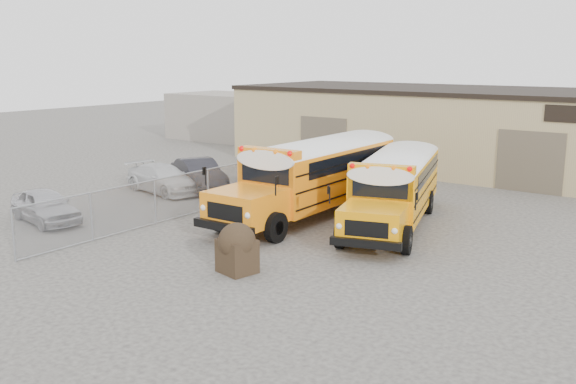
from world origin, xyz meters
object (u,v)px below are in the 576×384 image
Objects in this scene: school_bus_left at (385,152)px; school_bus_right at (416,160)px; car_dark at (199,174)px; car_silver at (45,206)px; tarp_bundle at (237,247)px; car_white at (163,179)px.

school_bus_left reaches higher than school_bus_right.
school_bus_right is (1.89, -0.41, -0.19)m from school_bus_left.
school_bus_left is 9.37m from car_dark.
car_silver is (-7.56, -14.24, -1.16)m from school_bus_left.
car_silver is at bearing -155.13° from car_dark.
school_bus_right reaches higher than car_dark.
car_white is at bearing 147.46° from tarp_bundle.
car_silver is 8.44m from car_dark.
car_white is (-10.72, 6.84, -0.13)m from tarp_bundle.
car_white is 1.84m from car_dark.
tarp_bundle reaches higher than car_white.
school_bus_left is 14.56m from tarp_bundle.
car_white is at bearing 14.94° from car_silver.
school_bus_left is 2.36× the size of car_white.
car_dark is at bearing -141.37° from school_bus_left.
car_white is (-0.55, 6.80, -0.00)m from car_silver.
school_bus_right is 13.92m from tarp_bundle.
school_bus_right reaches higher than car_silver.
tarp_bundle is (2.61, -14.28, -1.03)m from school_bus_left.
car_white is (-10.01, -7.03, -0.97)m from school_bus_right.
tarp_bundle reaches higher than car_dark.
tarp_bundle is at bearing -87.06° from school_bus_right.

